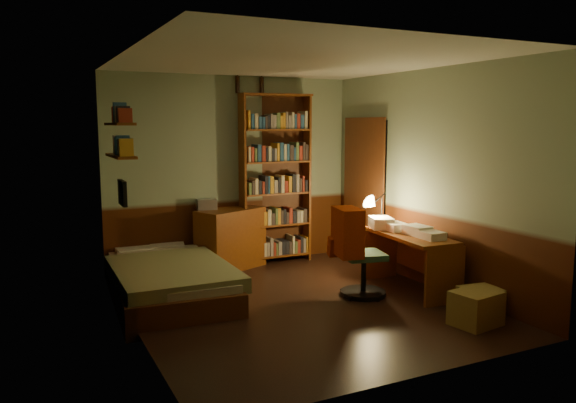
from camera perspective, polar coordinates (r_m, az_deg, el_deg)
name	(u,v)px	position (r m, az deg, el deg)	size (l,w,h in m)	color
floor	(298,305)	(6.24, 1.02, -10.44)	(3.50, 4.00, 0.02)	black
ceiling	(299,59)	(5.96, 1.08, 14.24)	(3.50, 4.00, 0.02)	silver
wall_back	(232,171)	(7.79, -5.67, 3.06)	(3.50, 0.02, 2.60)	gray
wall_left	(129,195)	(5.40, -15.85, 0.65)	(0.02, 4.00, 2.60)	gray
wall_right	(429,179)	(6.93, 14.15, 2.26)	(0.02, 4.00, 2.60)	gray
wall_front	(421,213)	(4.28, 13.35, -1.10)	(3.50, 0.02, 2.60)	gray
doorway	(365,192)	(7.97, 7.85, 0.97)	(0.06, 0.90, 2.00)	black
door_trim	(363,192)	(7.95, 7.64, 0.95)	(0.02, 0.98, 2.08)	#4A2410
bed	(167,266)	(6.62, -12.15, -6.47)	(1.18, 2.21, 0.66)	#76924E
dresser	(231,239)	(7.65, -5.85, -3.79)	(0.92, 0.46, 0.82)	#663110
mini_stereo	(206,204)	(7.59, -8.28, -0.26)	(0.26, 0.20, 0.14)	#B2B2B7
bookshelf	(275,179)	(7.88, -1.30, 2.28)	(1.01, 0.31, 2.36)	#663110
bottle_left	(238,85)	(7.76, -5.15, 11.74)	(0.06, 0.06, 0.23)	black
bottle_right	(262,85)	(7.89, -2.69, 11.69)	(0.06, 0.06, 0.23)	black
desk	(409,262)	(6.79, 12.21, -6.05)	(0.52, 1.26, 0.68)	#663110
paper_stack	(381,223)	(7.01, 9.43, -2.14)	(0.25, 0.34, 0.14)	silver
desk_lamp	(382,202)	(7.19, 9.52, -0.09)	(0.17, 0.17, 0.58)	black
office_chair	(364,256)	(6.46, 7.72, -5.47)	(0.47, 0.41, 0.94)	#30583F
red_jacket	(355,189)	(6.48, 6.79, 1.22)	(0.25, 0.46, 0.54)	#B12F05
wall_shelf_lower	(121,156)	(6.47, -16.63, 4.45)	(0.20, 0.90, 0.03)	#663110
wall_shelf_upper	(119,124)	(6.46, -16.76, 7.55)	(0.20, 0.90, 0.03)	#663110
framed_picture	(122,193)	(6.00, -16.47, 0.85)	(0.04, 0.32, 0.26)	black
cardboard_box_a	(476,308)	(5.87, 18.55, -10.24)	(0.45, 0.36, 0.34)	olive
cardboard_box_b	(480,301)	(6.23, 18.93, -9.50)	(0.39, 0.32, 0.27)	olive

